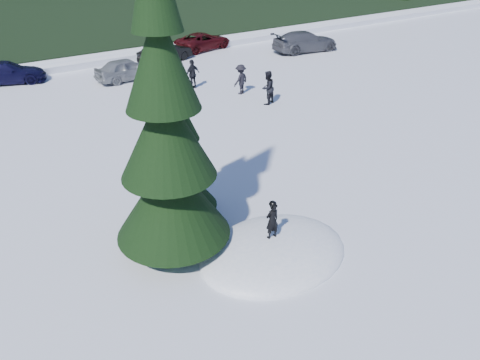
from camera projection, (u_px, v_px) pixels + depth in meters
ground at (273, 253)px, 13.39m from camera, size 200.00×200.00×0.00m
snow_mound at (273, 253)px, 13.39m from camera, size 4.48×3.52×0.96m
spruce_tall at (167, 144)px, 12.00m from camera, size 3.20×3.20×8.60m
spruce_short at (179, 157)px, 14.10m from camera, size 2.20×2.20×5.37m
child_skier at (272, 221)px, 13.00m from camera, size 0.42×0.29×1.13m
adult_0 at (267, 88)px, 23.98m from camera, size 1.01×0.90×1.73m
adult_1 at (193, 74)px, 26.29m from camera, size 1.03×0.61×1.64m
adult_2 at (241, 79)px, 25.47m from camera, size 1.18×0.92×1.62m
car_3 at (6, 72)px, 27.26m from camera, size 4.67×3.02×1.26m
car_4 at (127, 69)px, 27.82m from camera, size 3.92×1.82×1.30m
car_5 at (165, 53)px, 31.32m from camera, size 4.13×2.51×1.29m
car_6 at (203, 41)px, 34.56m from camera, size 4.72×2.88×1.22m
car_7 at (305, 41)px, 33.97m from camera, size 5.18×2.66×1.44m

